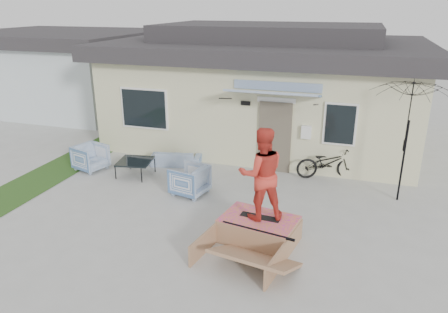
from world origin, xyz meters
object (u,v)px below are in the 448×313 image
(skateboard, at_px, (260,216))
(bicycle, at_px, (328,159))
(coffee_table, at_px, (135,168))
(armchair_left, at_px, (91,156))
(skater, at_px, (262,172))
(loveseat, at_px, (176,156))
(armchair_right, at_px, (190,179))
(patio_umbrella, at_px, (407,134))
(skate_ramp, at_px, (259,229))

(skateboard, bearing_deg, bicycle, 79.65)
(coffee_table, bearing_deg, skateboard, -29.04)
(armchair_left, xyz_separation_m, skater, (5.75, -2.37, 1.11))
(loveseat, relative_size, skateboard, 1.82)
(armchair_right, height_order, patio_umbrella, patio_umbrella)
(armchair_right, height_order, bicycle, bicycle)
(coffee_table, distance_m, patio_umbrella, 7.36)
(armchair_left, xyz_separation_m, skateboard, (5.75, -2.37, 0.11))
(patio_umbrella, height_order, skate_ramp, patio_umbrella)
(bicycle, xyz_separation_m, skateboard, (-1.05, -3.87, -0.03))
(skate_ramp, distance_m, skater, 1.28)
(patio_umbrella, bearing_deg, skateboard, -134.63)
(coffee_table, distance_m, bicycle, 5.53)
(patio_umbrella, bearing_deg, coffee_table, -175.30)
(armchair_right, relative_size, skater, 0.44)
(bicycle, relative_size, skateboard, 2.09)
(skate_ramp, relative_size, skater, 1.05)
(loveseat, xyz_separation_m, armchair_right, (1.21, -1.85, 0.13))
(skateboard, bearing_deg, armchair_right, 148.67)
(loveseat, bearing_deg, armchair_left, 14.76)
(loveseat, distance_m, armchair_right, 2.22)
(patio_umbrella, bearing_deg, armchair_right, -166.01)
(skate_ramp, bearing_deg, bicycle, 84.77)
(skate_ramp, xyz_separation_m, skateboard, (0.01, 0.05, 0.28))
(armchair_left, relative_size, patio_umbrella, 0.35)
(coffee_table, xyz_separation_m, patio_umbrella, (7.17, 0.59, 1.52))
(loveseat, bearing_deg, bicycle, 172.35)
(skater, bearing_deg, patio_umbrella, -158.97)
(skate_ramp, bearing_deg, skateboard, 90.00)
(coffee_table, xyz_separation_m, skateboard, (4.26, -2.36, 0.31))
(loveseat, bearing_deg, skateboard, 122.62)
(armchair_left, bearing_deg, coffee_table, -73.45)
(loveseat, relative_size, bicycle, 0.87)
(armchair_right, distance_m, skater, 3.02)
(armchair_right, height_order, coffee_table, armchair_right)
(armchair_left, relative_size, skater, 0.44)
(bicycle, bearing_deg, patio_umbrella, -135.81)
(loveseat, relative_size, armchair_left, 1.81)
(armchair_left, bearing_deg, loveseat, -46.51)
(armchair_right, distance_m, skateboard, 2.82)
(coffee_table, bearing_deg, armchair_right, -19.50)
(bicycle, relative_size, patio_umbrella, 0.72)
(skateboard, bearing_deg, loveseat, 139.59)
(loveseat, height_order, coffee_table, loveseat)
(coffee_table, height_order, patio_umbrella, patio_umbrella)
(armchair_left, distance_m, bicycle, 6.97)
(coffee_table, xyz_separation_m, bicycle, (5.31, 1.51, 0.33))
(skater, bearing_deg, armchair_left, -46.70)
(coffee_table, relative_size, bicycle, 0.53)
(loveseat, height_order, skater, skater)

